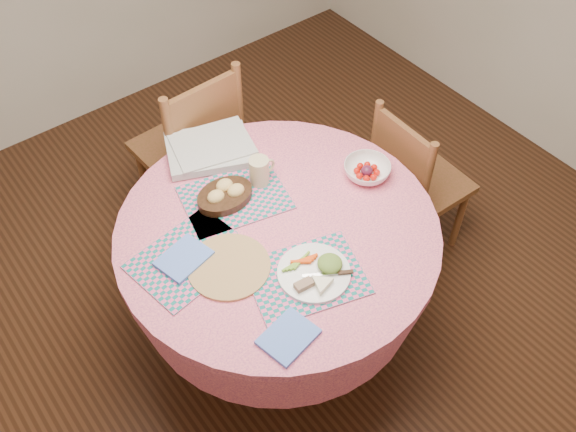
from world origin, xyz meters
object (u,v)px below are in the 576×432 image
dining_table (278,259)px  dinner_plate (317,271)px  fruit_bowl (367,171)px  latte_mug (260,171)px  chair_back (193,147)px  bread_bowl (225,194)px  wicker_trivet (229,266)px  chair_right (414,180)px

dining_table → dinner_plate: 0.34m
fruit_bowl → latte_mug: bearing=147.0°
chair_back → dining_table: bearing=79.5°
dinner_plate → latte_mug: latte_mug is taller
chair_back → bread_bowl: size_ratio=4.23×
dinner_plate → dining_table: bearing=84.6°
bread_bowl → latte_mug: bearing=-1.1°
wicker_trivet → bread_bowl: (0.18, 0.28, 0.03)m
fruit_bowl → bread_bowl: bearing=155.7°
dining_table → chair_back: 0.83m
dining_table → chair_back: chair_back is taller
chair_right → wicker_trivet: 1.13m
fruit_bowl → chair_right: bearing=6.6°
chair_back → bread_bowl: chair_back is taller
dinner_plate → fruit_bowl: fruit_bowl is taller
wicker_trivet → dinner_plate: dinner_plate is taller
latte_mug → fruit_bowl: 0.43m
dining_table → bread_bowl: bread_bowl is taller
chair_right → bread_bowl: size_ratio=3.78×
chair_back → fruit_bowl: (0.34, -0.82, 0.27)m
chair_right → wicker_trivet: bearing=96.1°
dining_table → fruit_bowl: 0.50m
dining_table → wicker_trivet: wicker_trivet is taller
chair_back → dinner_plate: size_ratio=3.72×
chair_right → chair_back: (-0.72, 0.77, 0.05)m
chair_back → latte_mug: (-0.02, -0.58, 0.31)m
chair_back → fruit_bowl: bearing=109.9°
wicker_trivet → fruit_bowl: 0.71m
wicker_trivet → fruit_bowl: (0.70, 0.04, 0.02)m
bread_bowl → dinner_plate: bearing=-84.1°
chair_right → bread_bowl: chair_right is taller
dinner_plate → fruit_bowl: 0.54m
wicker_trivet → dinner_plate: (0.23, -0.22, 0.02)m
bread_bowl → wicker_trivet: bearing=-122.0°
chair_back → dinner_plate: chair_back is taller
chair_back → fruit_bowl: chair_back is taller
chair_right → fruit_bowl: bearing=98.1°
chair_back → wicker_trivet: size_ratio=3.25×
dining_table → latte_mug: size_ratio=10.60×
wicker_trivet → dinner_plate: bearing=-43.8°
dining_table → latte_mug: 0.36m
chair_right → fruit_bowl: (-0.38, -0.04, 0.33)m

